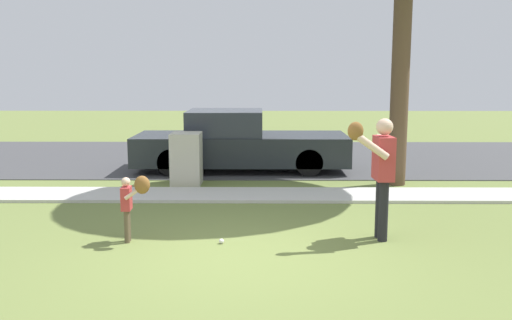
{
  "coord_description": "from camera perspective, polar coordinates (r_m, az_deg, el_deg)",
  "views": [
    {
      "loc": [
        0.31,
        -7.16,
        2.45
      ],
      "look_at": [
        0.24,
        1.9,
        1.0
      ],
      "focal_mm": 39.12,
      "sensor_mm": 36.0,
      "label": 1
    }
  ],
  "objects": [
    {
      "name": "utility_cabinet",
      "position": [
        12.18,
        -7.13,
        0.12
      ],
      "size": [
        0.64,
        0.7,
        1.13
      ],
      "primitive_type": "cube",
      "color": "beige",
      "rests_on": "ground"
    },
    {
      "name": "sidewalk_strip",
      "position": [
        11.03,
        -1.17,
        -3.58
      ],
      "size": [
        36.0,
        1.2,
        0.06
      ],
      "primitive_type": "cube",
      "color": "beige",
      "rests_on": "ground"
    },
    {
      "name": "person_adult",
      "position": [
        8.23,
        12.64,
        -0.63
      ],
      "size": [
        0.71,
        0.68,
        1.78
      ],
      "rotation": [
        0.0,
        0.0,
        -3.1
      ],
      "color": "black",
      "rests_on": "ground"
    },
    {
      "name": "road_surface",
      "position": [
        15.95,
        -0.66,
        0.29
      ],
      "size": [
        36.0,
        6.8,
        0.02
      ],
      "primitive_type": "cube",
      "color": "#424244",
      "rests_on": "ground"
    },
    {
      "name": "person_child",
      "position": [
        8.16,
        -12.62,
        -3.85
      ],
      "size": [
        0.44,
        0.37,
        1.0
      ],
      "rotation": [
        0.0,
        0.0,
        0.04
      ],
      "color": "brown",
      "rests_on": "ground"
    },
    {
      "name": "ground_plane",
      "position": [
        10.94,
        -1.19,
        -3.85
      ],
      "size": [
        48.0,
        48.0,
        0.0
      ],
      "primitive_type": "plane",
      "color": "olive"
    },
    {
      "name": "parked_pickup_dark",
      "position": [
        13.82,
        -1.85,
        1.7
      ],
      "size": [
        5.2,
        1.95,
        1.48
      ],
      "color": "#23282D",
      "rests_on": "road_surface"
    },
    {
      "name": "baseball",
      "position": [
        8.09,
        -3.55,
        -8.29
      ],
      "size": [
        0.07,
        0.07,
        0.07
      ],
      "primitive_type": "sphere",
      "color": "white",
      "rests_on": "ground"
    }
  ]
}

